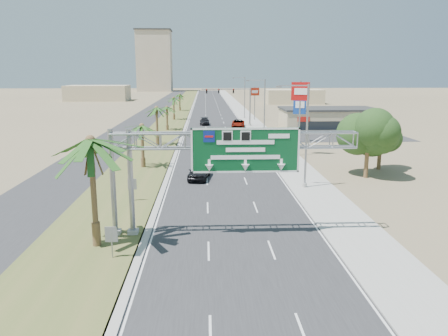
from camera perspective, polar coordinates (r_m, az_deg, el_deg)
name	(u,v)px	position (r m, az deg, el deg)	size (l,w,h in m)	color
ground	(252,309)	(21.90, 3.65, -17.90)	(600.00, 600.00, 0.00)	#8C7A59
road	(212,111)	(129.29, -1.52, 7.48)	(12.00, 300.00, 0.02)	#28282B
sidewalk_right	(241,111)	(129.70, 2.26, 7.50)	(4.00, 300.00, 0.10)	#9E9B93
median_grass	(178,111)	(129.50, -5.99, 7.44)	(7.00, 300.00, 0.12)	#4D5B28
opposing_road	(154,111)	(130.12, -9.09, 7.36)	(8.00, 300.00, 0.02)	#28282B
sign_gantry	(222,149)	(29.17, -0.32, 2.55)	(16.75, 1.24, 7.50)	gray
palm_near	(90,141)	(28.01, -17.07, 3.41)	(5.70, 5.70, 8.35)	brown
palm_row_b	(142,127)	(51.69, -10.69, 5.34)	(3.99, 3.99, 5.95)	brown
palm_row_c	(156,109)	(67.42, -8.81, 7.66)	(3.99, 3.99, 6.75)	brown
palm_row_d	(167,108)	(85.37, -7.48, 7.82)	(3.99, 3.99, 5.45)	brown
palm_row_e	(174,98)	(104.23, -6.60, 9.02)	(3.99, 3.99, 6.15)	brown
palm_row_f	(180,95)	(129.16, -5.81, 9.50)	(3.99, 3.99, 5.75)	brown
streetlight_near	(304,140)	(42.35, 10.46, 3.56)	(3.27, 0.44, 10.00)	gray
streetlight_mid	(263,112)	(71.70, 5.14, 7.25)	(3.27, 0.44, 10.00)	gray
streetlight_far	(244,99)	(107.40, 2.61, 8.98)	(3.27, 0.44, 10.00)	gray
signal_mast	(240,103)	(91.27, 2.15, 8.48)	(10.28, 0.71, 8.00)	gray
store_building	(328,119)	(88.63, 13.43, 6.19)	(18.00, 10.00, 4.00)	tan
oak_near	(368,136)	(48.40, 18.34, 4.02)	(4.50, 4.50, 6.80)	brown
oak_far	(381,137)	(53.28, 19.81, 3.86)	(3.50, 3.50, 5.60)	brown
median_signback_a	(111,237)	(27.18, -14.50, -8.68)	(0.75, 0.08, 2.08)	gray
median_signback_b	(132,186)	(38.55, -11.90, -2.29)	(0.75, 0.08, 2.08)	gray
tower_distant	(155,61)	(270.53, -9.06, 13.59)	(20.00, 16.00, 35.00)	tan
building_distant_left	(98,93)	(184.04, -16.16, 9.39)	(24.00, 14.00, 6.00)	tan
building_distant_right	(294,97)	(162.24, 9.08, 9.20)	(20.00, 12.00, 5.00)	tan
car_left_lane	(199,171)	(46.11, -3.28, -0.42)	(1.99, 4.94, 1.68)	black
car_mid_lane	(225,140)	(68.64, 0.17, 3.71)	(1.48, 4.23, 1.39)	#691C09
car_right_lane	(238,124)	(90.08, 1.85, 5.82)	(2.55, 5.53, 1.54)	gray
car_far	(205,122)	(94.37, -2.56, 6.09)	(2.02, 4.96, 1.44)	black
pole_sign_red_near	(300,96)	(59.35, 9.93, 9.20)	(2.37, 1.05, 9.99)	gray
pole_sign_blue	(300,107)	(71.17, 9.85, 7.92)	(2.00, 0.85, 7.74)	gray
pole_sign_red_far	(255,94)	(103.75, 4.04, 9.61)	(2.18, 0.99, 7.75)	gray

